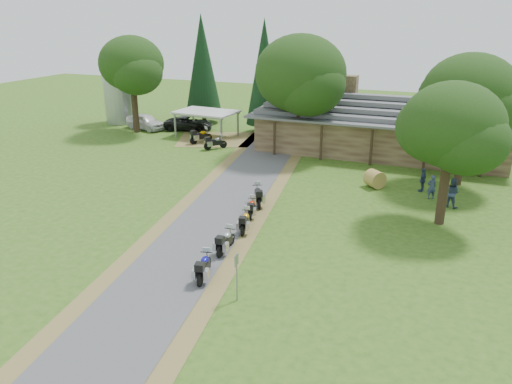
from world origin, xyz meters
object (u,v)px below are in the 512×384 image
at_px(motorcycle_row_a, 204,265).
at_px(motorcycle_row_b, 226,240).
at_px(motorcycle_carport_a, 201,135).
at_px(motorcycle_carport_b, 215,142).
at_px(lodge, 381,123).
at_px(motorcycle_row_e, 258,194).
at_px(hay_bale, 375,179).
at_px(carport, 207,124).
at_px(car_dark_suv, 188,120).
at_px(car_white_sedan, 145,120).
at_px(silo, 119,91).
at_px(motorcycle_row_d, 251,207).
at_px(motorcycle_row_c, 245,220).

relative_size(motorcycle_row_a, motorcycle_row_b, 1.01).
distance_m(motorcycle_row_b, motorcycle_carport_a, 22.38).
bearing_deg(motorcycle_row_a, motorcycle_carport_b, 11.60).
xyz_separation_m(lodge, motorcycle_carport_b, (-13.47, -4.53, -1.80)).
distance_m(motorcycle_row_e, hay_bale, 8.68).
relative_size(lodge, carport, 3.78).
height_order(carport, hay_bale, carport).
height_order(motorcycle_carport_a, hay_bale, motorcycle_carport_a).
bearing_deg(car_dark_suv, motorcycle_row_a, -165.21).
bearing_deg(motorcycle_carport_a, motorcycle_carport_b, -96.50).
bearing_deg(car_dark_suv, motorcycle_row_e, -155.27).
bearing_deg(car_white_sedan, motorcycle_carport_a, -94.21).
height_order(lodge, silo, silo).
bearing_deg(hay_bale, motorcycle_carport_a, 158.54).
bearing_deg(car_dark_suv, motorcycle_row_b, -162.71).
relative_size(motorcycle_row_d, motorcycle_row_e, 0.85).
height_order(carport, car_white_sedan, carport).
relative_size(motorcycle_row_e, hay_bale, 1.64).
height_order(motorcycle_row_c, motorcycle_row_e, motorcycle_row_e).
relative_size(motorcycle_row_e, motorcycle_carport_a, 0.94).
bearing_deg(motorcycle_carport_a, carport, 42.63).
relative_size(motorcycle_row_a, motorcycle_carport_a, 0.88).
xyz_separation_m(car_white_sedan, car_dark_suv, (4.28, 1.32, 0.02)).
height_order(silo, car_white_sedan, silo).
bearing_deg(car_white_sedan, car_dark_suv, -56.53).
height_order(lodge, motorcycle_row_b, lodge).
bearing_deg(silo, motorcycle_row_e, -37.58).
bearing_deg(motorcycle_row_a, motorcycle_row_e, -6.57).
xyz_separation_m(silo, motorcycle_carport_b, (14.45, -6.44, -2.71)).
bearing_deg(motorcycle_row_e, motorcycle_carport_b, 10.50).
bearing_deg(carport, motorcycle_row_c, -53.13).
xyz_separation_m(car_white_sedan, motorcycle_row_d, (18.79, -17.44, -0.42)).
distance_m(motorcycle_carport_a, motorcycle_carport_b, 2.66).
xyz_separation_m(motorcycle_row_b, hay_bale, (5.42, 12.64, -0.03)).
height_order(motorcycle_row_c, hay_bale, motorcycle_row_c).
bearing_deg(motorcycle_carport_a, car_white_sedan, 97.29).
relative_size(motorcycle_row_e, motorcycle_carport_b, 1.02).
bearing_deg(motorcycle_row_d, car_white_sedan, 30.87).
bearing_deg(motorcycle_row_d, motorcycle_row_b, 170.18).
bearing_deg(carport, motorcycle_carport_a, -70.49).
bearing_deg(motorcycle_row_b, car_dark_suv, 30.70).
distance_m(car_dark_suv, motorcycle_row_d, 23.72).
bearing_deg(hay_bale, motorcycle_row_c, -118.90).
relative_size(silo, motorcycle_carport_a, 3.21).
bearing_deg(motorcycle_row_b, lodge, -12.73).
bearing_deg(motorcycle_row_c, silo, 35.60).
height_order(carport, motorcycle_row_a, carport).
xyz_separation_m(motorcycle_row_c, motorcycle_carport_b, (-9.14, 15.07, 0.04)).
distance_m(motorcycle_row_e, motorcycle_carport_a, 16.45).
xyz_separation_m(lodge, car_white_sedan, (-23.60, -0.06, -1.46)).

